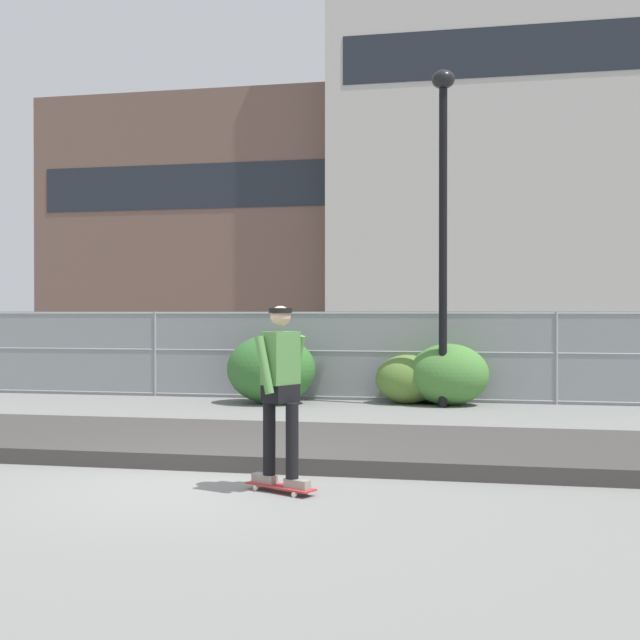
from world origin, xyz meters
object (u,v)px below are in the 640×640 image
(parked_car_near, at_px, (192,351))
(shrub_right, at_px, (449,374))
(street_lamp, at_px, (443,196))
(shrub_left, at_px, (271,369))
(skateboard, at_px, (281,487))
(parked_car_mid, at_px, (408,353))
(skater, at_px, (281,383))
(shrub_center, at_px, (407,379))

(parked_car_near, bearing_deg, shrub_right, -29.17)
(street_lamp, distance_m, shrub_left, 4.80)
(skateboard, bearing_deg, shrub_right, 81.08)
(parked_car_near, distance_m, parked_car_mid, 5.51)
(skater, relative_size, shrub_right, 1.16)
(parked_car_mid, height_order, shrub_left, parked_car_mid)
(shrub_center, bearing_deg, parked_car_mid, 95.09)
(skater, xyz_separation_m, parked_car_near, (-5.37, 12.13, -0.28))
(street_lamp, relative_size, parked_car_mid, 1.43)
(skateboard, height_order, street_lamp, street_lamp)
(shrub_center, xyz_separation_m, shrub_right, (0.83, -0.12, 0.12))
(skateboard, distance_m, parked_car_mid, 12.45)
(skater, relative_size, parked_car_mid, 0.40)
(parked_car_mid, bearing_deg, shrub_right, -73.70)
(parked_car_mid, xyz_separation_m, shrub_center, (0.35, -3.91, -0.35))
(skateboard, bearing_deg, shrub_left, 105.37)
(skater, bearing_deg, street_lamp, 81.29)
(parked_car_mid, relative_size, shrub_center, 3.56)
(skateboard, height_order, shrub_left, shrub_left)
(parked_car_mid, bearing_deg, shrub_left, -117.79)
(shrub_center, bearing_deg, skater, -93.27)
(parked_car_mid, distance_m, shrub_left, 5.01)
(skateboard, xyz_separation_m, street_lamp, (1.22, 7.98, 4.00))
(skater, distance_m, shrub_right, 8.51)
(shrub_left, bearing_deg, skateboard, -74.63)
(skater, xyz_separation_m, street_lamp, (1.22, 7.98, 2.94))
(shrub_right, bearing_deg, street_lamp, -102.92)
(parked_car_near, relative_size, shrub_right, 2.86)
(shrub_left, bearing_deg, street_lamp, -0.18)
(skateboard, distance_m, skater, 1.06)
(parked_car_near, bearing_deg, parked_car_mid, 3.12)
(skateboard, height_order, skater, skater)
(parked_car_near, bearing_deg, skater, -66.12)
(skater, distance_m, shrub_left, 8.30)
(street_lamp, height_order, parked_car_near, street_lamp)
(shrub_left, xyz_separation_m, shrub_right, (3.51, 0.40, -0.09))
(skateboard, xyz_separation_m, parked_car_mid, (0.14, 12.43, 0.78))
(street_lamp, distance_m, parked_car_mid, 5.59)
(skater, distance_m, parked_car_near, 13.26)
(skater, bearing_deg, shrub_left, 105.37)
(shrub_right, bearing_deg, skateboard, -98.92)
(parked_car_near, distance_m, shrub_left, 5.21)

